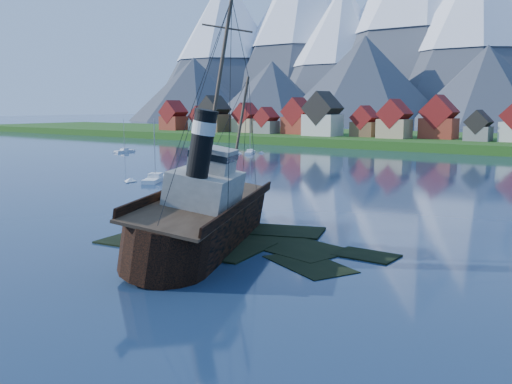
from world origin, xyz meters
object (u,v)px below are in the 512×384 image
Objects in this scene: sailboat_a at (155,180)px; sailboat_b at (125,151)px; sailboat_c at (250,153)px; tugboat_wreck at (211,213)px.

sailboat_a reaches higher than sailboat_b.
sailboat_a is 73.14m from sailboat_b.
sailboat_b reaches higher than sailboat_c.
tugboat_wreck is at bearing -82.72° from sailboat_c.
sailboat_c is (35.13, 19.70, -0.02)m from sailboat_b.
tugboat_wreck is 2.59× the size of sailboat_a.
sailboat_c is at bearing 100.95° from tugboat_wreck.
sailboat_b is (-58.96, 43.27, -0.03)m from sailboat_a.
tugboat_wreck reaches higher than sailboat_b.
sailboat_b is 40.28m from sailboat_c.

